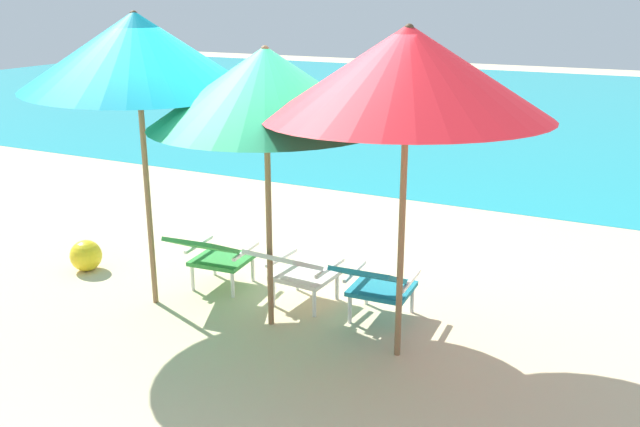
{
  "coord_description": "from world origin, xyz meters",
  "views": [
    {
      "loc": [
        2.83,
        -5.15,
        2.76
      ],
      "look_at": [
        0.0,
        0.54,
        0.75
      ],
      "focal_mm": 39.05,
      "sensor_mm": 36.0,
      "label": 1
    }
  ],
  "objects_px": {
    "lounge_chair_center": "(295,269)",
    "beach_umbrella_center": "(266,87)",
    "lounge_chair_left": "(213,253)",
    "beach_umbrella_left": "(136,51)",
    "beach_ball": "(86,256)",
    "beach_umbrella_right": "(408,73)",
    "lounge_chair_right": "(376,283)"
  },
  "relations": [
    {
      "from": "lounge_chair_left",
      "to": "beach_ball",
      "type": "xyz_separation_m",
      "value": [
        -1.52,
        -0.13,
        -0.24
      ]
    },
    {
      "from": "beach_umbrella_left",
      "to": "beach_umbrella_center",
      "type": "relative_size",
      "value": 1.06
    },
    {
      "from": "beach_umbrella_left",
      "to": "beach_umbrella_center",
      "type": "bearing_deg",
      "value": 4.6
    },
    {
      "from": "lounge_chair_center",
      "to": "beach_umbrella_center",
      "type": "bearing_deg",
      "value": -99.42
    },
    {
      "from": "lounge_chair_right",
      "to": "lounge_chair_center",
      "type": "bearing_deg",
      "value": -178.19
    },
    {
      "from": "lounge_chair_center",
      "to": "beach_umbrella_center",
      "type": "height_order",
      "value": "beach_umbrella_center"
    },
    {
      "from": "beach_umbrella_right",
      "to": "beach_ball",
      "type": "height_order",
      "value": "beach_umbrella_right"
    },
    {
      "from": "lounge_chair_right",
      "to": "beach_umbrella_left",
      "type": "xyz_separation_m",
      "value": [
        -2.02,
        -0.47,
        1.9
      ]
    },
    {
      "from": "lounge_chair_left",
      "to": "beach_umbrella_right",
      "type": "height_order",
      "value": "beach_umbrella_right"
    },
    {
      "from": "beach_umbrella_left",
      "to": "lounge_chair_center",
      "type": "bearing_deg",
      "value": 19.41
    },
    {
      "from": "beach_umbrella_center",
      "to": "beach_umbrella_right",
      "type": "xyz_separation_m",
      "value": [
        1.18,
        -0.02,
        0.17
      ]
    },
    {
      "from": "lounge_chair_left",
      "to": "lounge_chair_center",
      "type": "bearing_deg",
      "value": 0.52
    },
    {
      "from": "beach_umbrella_left",
      "to": "beach_umbrella_right",
      "type": "relative_size",
      "value": 0.92
    },
    {
      "from": "lounge_chair_center",
      "to": "lounge_chair_right",
      "type": "distance_m",
      "value": 0.77
    },
    {
      "from": "lounge_chair_right",
      "to": "beach_ball",
      "type": "distance_m",
      "value": 3.19
    },
    {
      "from": "beach_umbrella_left",
      "to": "beach_ball",
      "type": "xyz_separation_m",
      "value": [
        -1.15,
        0.31,
        -2.14
      ]
    },
    {
      "from": "lounge_chair_center",
      "to": "beach_ball",
      "type": "bearing_deg",
      "value": -176.83
    },
    {
      "from": "lounge_chair_center",
      "to": "beach_umbrella_left",
      "type": "xyz_separation_m",
      "value": [
        -1.25,
        -0.44,
        1.9
      ]
    },
    {
      "from": "beach_umbrella_left",
      "to": "lounge_chair_left",
      "type": "bearing_deg",
      "value": 49.79
    },
    {
      "from": "beach_umbrella_left",
      "to": "lounge_chair_right",
      "type": "bearing_deg",
      "value": 12.98
    },
    {
      "from": "beach_umbrella_center",
      "to": "lounge_chair_left",
      "type": "bearing_deg",
      "value": 157.87
    },
    {
      "from": "lounge_chair_center",
      "to": "beach_umbrella_left",
      "type": "bearing_deg",
      "value": -160.59
    },
    {
      "from": "lounge_chair_left",
      "to": "lounge_chair_right",
      "type": "relative_size",
      "value": 1.02
    },
    {
      "from": "lounge_chair_left",
      "to": "beach_umbrella_left",
      "type": "distance_m",
      "value": 1.99
    },
    {
      "from": "lounge_chair_right",
      "to": "beach_umbrella_center",
      "type": "bearing_deg",
      "value": -155.88
    },
    {
      "from": "beach_umbrella_center",
      "to": "lounge_chair_right",
      "type": "bearing_deg",
      "value": 24.12
    },
    {
      "from": "lounge_chair_right",
      "to": "beach_ball",
      "type": "bearing_deg",
      "value": -177.16
    },
    {
      "from": "lounge_chair_center",
      "to": "lounge_chair_left",
      "type": "bearing_deg",
      "value": -179.48
    },
    {
      "from": "lounge_chair_left",
      "to": "beach_ball",
      "type": "height_order",
      "value": "lounge_chair_left"
    },
    {
      "from": "lounge_chair_left",
      "to": "beach_ball",
      "type": "distance_m",
      "value": 1.54
    },
    {
      "from": "lounge_chair_right",
      "to": "beach_umbrella_center",
      "type": "height_order",
      "value": "beach_umbrella_center"
    },
    {
      "from": "lounge_chair_center",
      "to": "beach_umbrella_center",
      "type": "xyz_separation_m",
      "value": [
        -0.06,
        -0.35,
        1.66
      ]
    }
  ]
}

